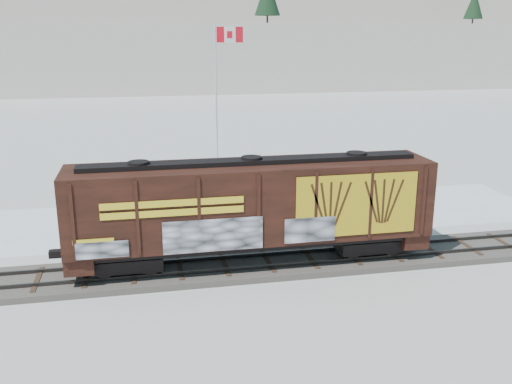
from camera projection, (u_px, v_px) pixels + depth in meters
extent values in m
plane|color=white|center=(225.00, 270.00, 25.70)|extent=(500.00, 500.00, 0.00)
cube|color=#59544C|center=(225.00, 268.00, 25.66)|extent=(50.00, 3.40, 0.28)
cube|color=#33302D|center=(227.00, 269.00, 24.92)|extent=(50.00, 0.10, 0.15)
cube|color=#33302D|center=(222.00, 257.00, 26.28)|extent=(50.00, 0.10, 0.15)
cube|color=white|center=(206.00, 219.00, 32.77)|extent=(40.00, 8.00, 0.03)
cube|color=white|center=(154.00, 55.00, 113.74)|extent=(360.00, 40.00, 12.00)
cube|color=white|center=(149.00, 26.00, 140.44)|extent=(360.00, 40.00, 24.00)
cube|color=white|center=(146.00, 8.00, 171.99)|extent=(360.00, 50.00, 35.00)
cone|color=black|center=(474.00, 4.00, 125.31)|extent=(4.20, 4.20, 6.15)
cube|color=black|center=(127.00, 259.00, 24.65)|extent=(3.00, 2.00, 0.90)
cube|color=black|center=(366.00, 242.00, 26.76)|extent=(3.00, 2.00, 0.90)
cylinder|color=black|center=(104.00, 268.00, 23.73)|extent=(0.90, 0.12, 0.90)
cube|color=black|center=(252.00, 239.00, 25.56)|extent=(15.96, 2.40, 0.25)
cube|color=#37160F|center=(252.00, 201.00, 25.07)|extent=(15.96, 3.00, 3.36)
cube|color=black|center=(252.00, 161.00, 24.60)|extent=(14.69, 0.90, 0.20)
cube|color=#C69118|center=(357.00, 205.00, 24.45)|extent=(5.43, 0.03, 2.72)
cube|color=gold|center=(173.00, 208.00, 22.85)|extent=(5.75, 0.02, 0.70)
cube|color=silver|center=(213.00, 235.00, 23.49)|extent=(4.15, 0.03, 1.40)
cylinder|color=silver|center=(218.00, 185.00, 39.72)|extent=(0.90, 0.90, 0.20)
cylinder|color=silver|center=(216.00, 108.00, 38.28)|extent=(0.14, 0.14, 10.93)
cube|color=red|center=(220.00, 35.00, 37.06)|extent=(0.50, 0.07, 1.00)
cube|color=white|center=(230.00, 35.00, 37.18)|extent=(0.70, 0.09, 1.00)
cube|color=red|center=(239.00, 35.00, 37.30)|extent=(0.50, 0.07, 1.00)
imported|color=#BBBDC3|center=(151.00, 205.00, 32.58)|extent=(4.84, 2.22, 1.61)
imported|color=silver|center=(198.00, 209.00, 32.16)|extent=(4.44, 2.18, 1.40)
imported|color=#22242A|center=(229.00, 208.00, 32.32)|extent=(4.99, 2.21, 1.42)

